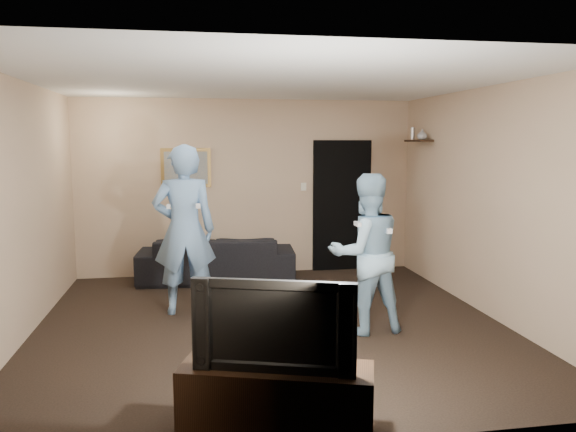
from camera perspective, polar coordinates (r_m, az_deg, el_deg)
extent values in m
plane|color=black|center=(6.23, -1.74, -10.96)|extent=(5.00, 5.00, 0.00)
cube|color=silver|center=(5.94, -1.84, 13.56)|extent=(5.00, 5.00, 0.04)
cube|color=tan|center=(8.42, -4.13, 2.92)|extent=(5.00, 0.04, 2.60)
cube|color=tan|center=(3.51, 3.84, -3.60)|extent=(5.00, 0.04, 2.60)
cube|color=tan|center=(6.13, -25.62, 0.46)|extent=(0.04, 5.00, 2.60)
cube|color=tan|center=(6.76, 19.72, 1.35)|extent=(0.04, 5.00, 2.60)
imported|color=black|center=(8.11, -7.24, -4.29)|extent=(2.25, 1.02, 0.64)
cube|color=#1B5249|center=(8.08, -10.15, -3.25)|extent=(0.40, 0.19, 0.39)
cube|color=olive|center=(8.34, -10.32, 4.84)|extent=(0.72, 0.05, 0.57)
cube|color=slate|center=(8.31, -10.32, 4.83)|extent=(0.62, 0.01, 0.47)
cube|color=black|center=(8.68, 5.48, 1.06)|extent=(0.90, 0.06, 2.00)
cube|color=silver|center=(8.52, 1.59, 2.99)|extent=(0.08, 0.02, 0.12)
cube|color=black|center=(8.29, 13.13, 7.45)|extent=(0.20, 0.60, 0.03)
imported|color=#ABABB0|center=(8.18, 13.48, 8.06)|extent=(0.15, 0.15, 0.15)
cylinder|color=silver|center=(8.51, 12.55, 8.17)|extent=(0.06, 0.06, 0.18)
cube|color=black|center=(3.99, -1.20, -18.11)|extent=(1.36, 0.80, 0.46)
imported|color=black|center=(3.79, -1.22, -10.70)|extent=(1.07, 0.47, 0.62)
imported|color=#759FCC|center=(6.54, -10.49, -1.40)|extent=(0.73, 0.49, 1.95)
cube|color=white|center=(6.28, -12.04, 0.97)|extent=(0.04, 0.14, 0.04)
cube|color=white|center=(6.28, -9.12, 1.02)|extent=(0.05, 0.09, 0.05)
imported|color=#90B8D2|center=(5.88, 7.92, -3.79)|extent=(0.87, 0.71, 1.66)
cube|color=white|center=(5.56, 7.09, -0.81)|extent=(0.04, 0.14, 0.04)
cube|color=white|center=(5.67, 10.18, -1.47)|extent=(0.05, 0.09, 0.05)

